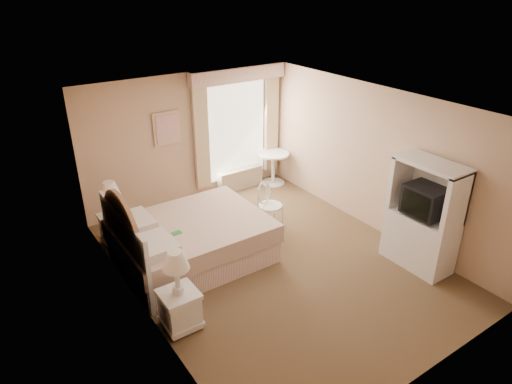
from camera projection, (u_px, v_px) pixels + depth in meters
room at (275, 190)px, 6.63m from camera, size 4.21×5.51×2.51m
window at (238, 126)px, 9.10m from camera, size 2.05×0.22×2.51m
framed_art at (167, 128)px, 8.29m from camera, size 0.52×0.04×0.62m
bed at (186, 241)px, 7.02m from camera, size 2.24×1.77×1.56m
nightstand_near at (179, 300)px, 5.69m from camera, size 0.46×0.46×1.11m
nightstand_far at (115, 221)px, 7.49m from camera, size 0.46×0.46×1.11m
round_table at (273, 163)px, 9.65m from camera, size 0.66×0.66×0.70m
cafe_chair at (268, 202)px, 7.95m from camera, size 0.55×0.55×0.86m
armoire at (422, 224)px, 6.84m from camera, size 0.51×1.03×1.71m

